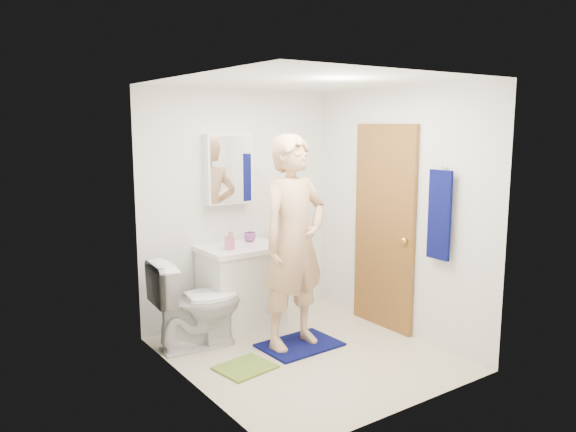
% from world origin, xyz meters
% --- Properties ---
extents(floor, '(2.20, 2.40, 0.02)m').
position_xyz_m(floor, '(0.00, 0.00, -0.01)').
color(floor, beige).
rests_on(floor, ground).
extents(ceiling, '(2.20, 2.40, 0.02)m').
position_xyz_m(ceiling, '(0.00, 0.00, 2.41)').
color(ceiling, white).
rests_on(ceiling, ground).
extents(wall_back, '(2.20, 0.02, 2.40)m').
position_xyz_m(wall_back, '(0.00, 1.21, 1.20)').
color(wall_back, silver).
rests_on(wall_back, ground).
extents(wall_front, '(2.20, 0.02, 2.40)m').
position_xyz_m(wall_front, '(0.00, -1.21, 1.20)').
color(wall_front, silver).
rests_on(wall_front, ground).
extents(wall_left, '(0.02, 2.40, 2.40)m').
position_xyz_m(wall_left, '(-1.11, 0.00, 1.20)').
color(wall_left, silver).
rests_on(wall_left, ground).
extents(wall_right, '(0.02, 2.40, 2.40)m').
position_xyz_m(wall_right, '(1.11, 0.00, 1.20)').
color(wall_right, silver).
rests_on(wall_right, ground).
extents(vanity_cabinet, '(0.75, 0.55, 0.80)m').
position_xyz_m(vanity_cabinet, '(-0.15, 0.91, 0.40)').
color(vanity_cabinet, white).
rests_on(vanity_cabinet, floor).
extents(countertop, '(0.79, 0.59, 0.05)m').
position_xyz_m(countertop, '(-0.15, 0.91, 0.83)').
color(countertop, white).
rests_on(countertop, vanity_cabinet).
extents(sink_basin, '(0.40, 0.40, 0.03)m').
position_xyz_m(sink_basin, '(-0.15, 0.91, 0.84)').
color(sink_basin, white).
rests_on(sink_basin, countertop).
extents(faucet, '(0.03, 0.03, 0.12)m').
position_xyz_m(faucet, '(-0.15, 1.09, 0.91)').
color(faucet, silver).
rests_on(faucet, countertop).
extents(medicine_cabinet, '(0.50, 0.12, 0.70)m').
position_xyz_m(medicine_cabinet, '(-0.15, 1.14, 1.60)').
color(medicine_cabinet, white).
rests_on(medicine_cabinet, wall_back).
extents(mirror_panel, '(0.46, 0.01, 0.66)m').
position_xyz_m(mirror_panel, '(-0.15, 1.08, 1.60)').
color(mirror_panel, white).
rests_on(mirror_panel, wall_back).
extents(door, '(0.05, 0.80, 2.05)m').
position_xyz_m(door, '(1.07, 0.15, 1.02)').
color(door, '#936028').
rests_on(door, ground).
extents(door_knob, '(0.07, 0.07, 0.07)m').
position_xyz_m(door_knob, '(1.03, -0.17, 0.95)').
color(door_knob, gold).
rests_on(door_knob, door).
extents(towel, '(0.03, 0.24, 0.80)m').
position_xyz_m(towel, '(1.03, -0.57, 1.25)').
color(towel, '#080C4D').
rests_on(towel, wall_right).
extents(towel_hook, '(0.06, 0.02, 0.02)m').
position_xyz_m(towel_hook, '(1.07, -0.57, 1.67)').
color(towel_hook, silver).
rests_on(towel_hook, wall_right).
extents(toilet, '(0.86, 0.54, 0.84)m').
position_xyz_m(toilet, '(-0.73, 0.73, 0.42)').
color(toilet, white).
rests_on(toilet, floor).
extents(bath_mat, '(0.73, 0.54, 0.02)m').
position_xyz_m(bath_mat, '(0.05, 0.19, 0.01)').
color(bath_mat, '#080C4D').
rests_on(bath_mat, floor).
extents(green_rug, '(0.50, 0.44, 0.02)m').
position_xyz_m(green_rug, '(-0.61, 0.06, 0.01)').
color(green_rug, olive).
rests_on(green_rug, floor).
extents(soap_dispenser, '(0.10, 0.10, 0.18)m').
position_xyz_m(soap_dispenser, '(-0.32, 0.84, 0.94)').
color(soap_dispenser, '#D16183').
rests_on(soap_dispenser, countertop).
extents(toothbrush_cup, '(0.14, 0.14, 0.10)m').
position_xyz_m(toothbrush_cup, '(0.03, 1.03, 0.90)').
color(toothbrush_cup, '#954494').
rests_on(toothbrush_cup, countertop).
extents(man, '(0.75, 0.53, 1.94)m').
position_xyz_m(man, '(0.01, 0.22, 0.99)').
color(man, tan).
rests_on(man, bath_mat).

